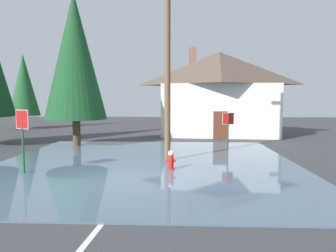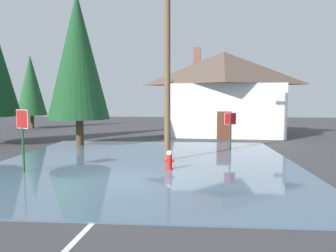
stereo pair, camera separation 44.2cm
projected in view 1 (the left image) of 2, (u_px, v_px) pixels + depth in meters
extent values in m
cube|color=#38383A|center=(121.00, 184.00, 10.75)|extent=(80.00, 80.00, 0.10)
cube|color=#4C6075|center=(146.00, 163.00, 13.90)|extent=(13.21, 13.60, 0.05)
cube|color=silver|center=(78.00, 196.00, 9.28)|extent=(4.40, 0.59, 0.01)
cube|color=silver|center=(90.00, 239.00, 6.42)|extent=(0.40, 3.77, 0.01)
cylinder|color=#1E4C28|center=(23.00, 143.00, 11.84)|extent=(0.08, 0.08, 2.45)
cube|color=white|center=(22.00, 119.00, 11.77)|extent=(0.65, 0.36, 0.72)
cube|color=red|center=(22.00, 119.00, 11.77)|extent=(0.61, 0.35, 0.68)
cylinder|color=red|center=(171.00, 169.00, 12.62)|extent=(0.29, 0.29, 0.10)
cylinder|color=red|center=(171.00, 161.00, 12.60)|extent=(0.21, 0.21, 0.53)
sphere|color=white|center=(171.00, 153.00, 12.57)|extent=(0.23, 0.23, 0.23)
cylinder|color=red|center=(167.00, 161.00, 12.60)|extent=(0.10, 0.09, 0.09)
cylinder|color=red|center=(175.00, 161.00, 12.59)|extent=(0.10, 0.09, 0.09)
cylinder|color=red|center=(171.00, 161.00, 12.44)|extent=(0.11, 0.10, 0.11)
cylinder|color=brown|center=(167.00, 52.00, 14.04)|extent=(0.28, 0.28, 9.95)
cylinder|color=#1E4C28|center=(228.00, 131.00, 17.88)|extent=(0.08, 0.08, 2.08)
cube|color=white|center=(228.00, 119.00, 17.82)|extent=(0.66, 0.09, 0.66)
cube|color=red|center=(228.00, 119.00, 17.82)|extent=(0.62, 0.10, 0.62)
cube|color=silver|center=(219.00, 110.00, 25.18)|extent=(9.02, 6.15, 4.01)
pyramid|color=brown|center=(219.00, 68.00, 24.89)|extent=(9.74, 6.64, 2.61)
cube|color=brown|center=(192.00, 62.00, 26.07)|extent=(0.64, 0.64, 2.35)
cube|color=#592D1E|center=(220.00, 125.00, 22.49)|extent=(1.00, 0.13, 2.00)
cylinder|color=#4C3823|center=(77.00, 133.00, 19.04)|extent=(0.46, 0.46, 1.66)
cone|color=#194723|center=(75.00, 56.00, 18.65)|extent=(3.69, 3.69, 7.57)
cylinder|color=#4C3823|center=(25.00, 122.00, 30.34)|extent=(0.36, 0.36, 1.29)
cone|color=#1E5128|center=(24.00, 85.00, 30.03)|extent=(2.87, 2.87, 5.89)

